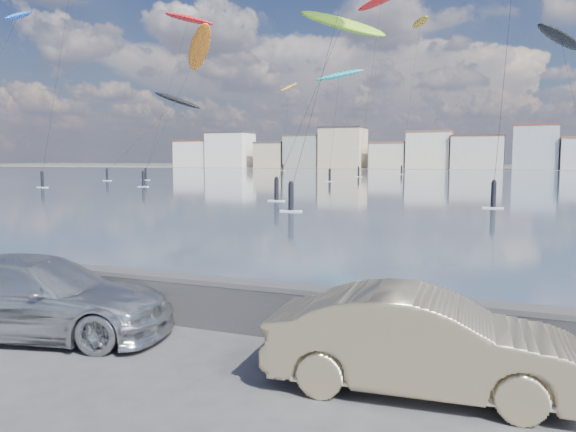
% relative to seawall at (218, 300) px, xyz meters
% --- Properties ---
extents(ground, '(700.00, 700.00, 0.00)m').
position_rel_seawall_xyz_m(ground, '(0.00, -2.70, -0.58)').
color(ground, '#333335').
rests_on(ground, ground).
extents(bay_water, '(500.00, 177.00, 0.00)m').
position_rel_seawall_xyz_m(bay_water, '(0.00, 88.80, -0.58)').
color(bay_water, '#3B4A5E').
rests_on(bay_water, ground).
extents(far_shore_strip, '(500.00, 60.00, 0.00)m').
position_rel_seawall_xyz_m(far_shore_strip, '(0.00, 197.30, -0.57)').
color(far_shore_strip, '#4C473D').
rests_on(far_shore_strip, ground).
extents(seawall, '(400.00, 0.36, 1.08)m').
position_rel_seawall_xyz_m(seawall, '(0.00, 0.00, 0.00)').
color(seawall, '#28282B').
rests_on(seawall, ground).
extents(far_buildings, '(240.79, 13.26, 14.60)m').
position_rel_seawall_xyz_m(far_buildings, '(1.31, 183.30, 5.44)').
color(far_buildings, white).
rests_on(far_buildings, ground).
extents(car_silver, '(5.63, 3.39, 1.53)m').
position_rel_seawall_xyz_m(car_silver, '(-3.01, -1.69, 0.18)').
color(car_silver, '#B6B9BE').
rests_on(car_silver, ground).
extents(car_champagne, '(4.65, 1.94, 1.50)m').
position_rel_seawall_xyz_m(car_champagne, '(4.29, -1.58, 0.17)').
color(car_champagne, tan).
rests_on(car_champagne, ground).
extents(kitesurfer_1, '(9.35, 16.09, 15.46)m').
position_rel_seawall_xyz_m(kitesurfer_1, '(-49.38, 74.39, 12.75)').
color(kitesurfer_1, black).
rests_on(kitesurfer_1, ground).
extents(kitesurfer_3, '(8.99, 17.71, 19.34)m').
position_rel_seawall_xyz_m(kitesurfer_3, '(-23.61, 85.98, 17.07)').
color(kitesurfer_3, '#19BFBF').
rests_on(kitesurfer_3, ground).
extents(kitesurfer_4, '(7.41, 17.82, 31.03)m').
position_rel_seawall_xyz_m(kitesurfer_4, '(-77.04, 66.97, 27.68)').
color(kitesurfer_4, blue).
rests_on(kitesurfer_4, ground).
extents(kitesurfer_6, '(7.35, 13.85, 21.22)m').
position_rel_seawall_xyz_m(kitesurfer_6, '(-34.30, 56.83, 17.29)').
color(kitesurfer_6, orange).
rests_on(kitesurfer_6, ground).
extents(kitesurfer_8, '(6.10, 16.23, 35.26)m').
position_rel_seawall_xyz_m(kitesurfer_8, '(-15.99, 123.88, 33.30)').
color(kitesurfer_8, '#BF8C19').
rests_on(kitesurfer_8, ground).
extents(kitesurfer_9, '(10.86, 16.81, 38.30)m').
position_rel_seawall_xyz_m(kitesurfer_9, '(-21.25, 107.50, 34.99)').
color(kitesurfer_9, red).
rests_on(kitesurfer_9, ground).
extents(kitesurfer_10, '(9.91, 13.72, 29.26)m').
position_rel_seawall_xyz_m(kitesurfer_10, '(-47.84, 76.25, 26.58)').
color(kitesurfer_10, red).
rests_on(kitesurfer_10, ground).
extents(kitesurfer_11, '(8.08, 17.84, 21.10)m').
position_rel_seawall_xyz_m(kitesurfer_11, '(10.35, 73.99, 18.55)').
color(kitesurfer_11, black).
rests_on(kitesurfer_11, ground).
extents(kitesurfer_12, '(7.96, 11.00, 17.64)m').
position_rel_seawall_xyz_m(kitesurfer_12, '(-9.58, 40.44, 14.71)').
color(kitesurfer_12, '#8CD826').
rests_on(kitesurfer_12, ground).
extents(kitesurfer_17, '(5.49, 13.99, 26.70)m').
position_rel_seawall_xyz_m(kitesurfer_17, '(-58.49, 148.88, 23.61)').
color(kitesurfer_17, '#BF8C19').
rests_on(kitesurfer_17, ground).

